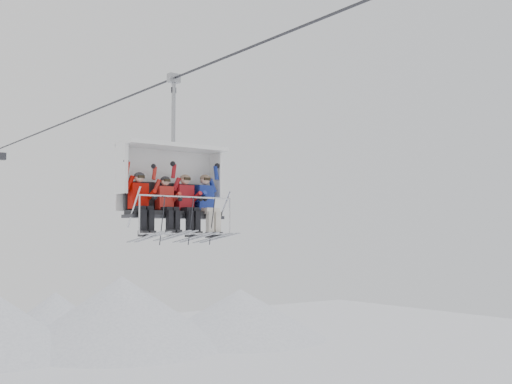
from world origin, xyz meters
TOP-DOWN VIEW (x-y plane):
  - haul_cable at (0.00, 0.00)m, footprint 0.06×50.00m
  - chairlift_carrier at (0.00, 3.56)m, footprint 2.68×1.17m
  - skier_far_left at (-0.95, 3.25)m, footprint 0.41×1.69m
  - skier_center_left at (-0.26, 3.24)m, footprint 0.38×1.69m
  - skier_center_right at (0.29, 3.25)m, footprint 0.42×1.69m
  - skier_far_right at (0.86, 3.25)m, footprint 0.43×1.69m

SIDE VIEW (x-z plane):
  - skier_center_left at x=-0.26m, z-range 9.41..10.96m
  - skier_far_left at x=-0.95m, z-range 9.40..11.03m
  - skier_center_right at x=0.29m, z-range 9.39..11.05m
  - skier_far_right at x=0.86m, z-range 9.38..11.08m
  - chairlift_carrier at x=0.00m, z-range 8.75..12.73m
  - haul_cable at x=0.00m, z-range 13.27..13.33m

